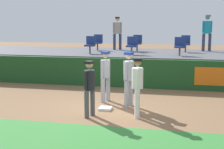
# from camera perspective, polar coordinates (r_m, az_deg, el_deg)

# --- Properties ---
(ground_plane) EXTENTS (60.00, 60.00, 0.00)m
(ground_plane) POSITION_cam_1_polar(r_m,az_deg,el_deg) (10.86, -0.50, -6.09)
(ground_plane) COLOR #846042
(grass_foreground_strip) EXTENTS (18.00, 2.80, 0.01)m
(grass_foreground_strip) POSITION_cam_1_polar(r_m,az_deg,el_deg) (8.07, -5.44, -11.65)
(grass_foreground_strip) COLOR #388438
(grass_foreground_strip) RESTS_ON ground_plane
(first_base) EXTENTS (0.40, 0.40, 0.08)m
(first_base) POSITION_cam_1_polar(r_m,az_deg,el_deg) (10.89, -1.14, -5.83)
(first_base) COLOR white
(first_base) RESTS_ON ground_plane
(player_fielder_home) EXTENTS (0.39, 0.57, 1.77)m
(player_fielder_home) POSITION_cam_1_polar(r_m,az_deg,el_deg) (9.95, 4.39, -1.49)
(player_fielder_home) COLOR white
(player_fielder_home) RESTS_ON ground_plane
(player_runner_visitor) EXTENTS (0.44, 0.47, 1.79)m
(player_runner_visitor) POSITION_cam_1_polar(r_m,az_deg,el_deg) (11.76, -1.13, 0.28)
(player_runner_visitor) COLOR #9EA3AD
(player_runner_visitor) RESTS_ON ground_plane
(player_coach_visitor) EXTENTS (0.43, 0.50, 1.84)m
(player_coach_visitor) POSITION_cam_1_polar(r_m,az_deg,el_deg) (11.07, 2.87, -0.14)
(player_coach_visitor) COLOR #9EA3AD
(player_coach_visitor) RESTS_ON ground_plane
(player_umpire) EXTENTS (0.41, 0.45, 1.69)m
(player_umpire) POSITION_cam_1_polar(r_m,az_deg,el_deg) (9.92, -3.87, -1.77)
(player_umpire) COLOR #4C4C51
(player_umpire) RESTS_ON ground_plane
(field_wall) EXTENTS (18.00, 0.26, 1.24)m
(field_wall) POSITION_cam_1_polar(r_m,az_deg,el_deg) (14.36, 2.96, 0.24)
(field_wall) COLOR #19471E
(field_wall) RESTS_ON ground_plane
(bleacher_platform) EXTENTS (18.00, 4.80, 1.28)m
(bleacher_platform) POSITION_cam_1_polar(r_m,az_deg,el_deg) (16.88, 4.35, 1.64)
(bleacher_platform) COLOR #59595E
(bleacher_platform) RESTS_ON ground_plane
(seat_back_left) EXTENTS (0.46, 0.44, 0.84)m
(seat_back_left) POSITION_cam_1_polar(r_m,az_deg,el_deg) (17.87, -2.44, 5.66)
(seat_back_left) COLOR #4C4C51
(seat_back_left) RESTS_ON bleacher_platform
(seat_front_center) EXTENTS (0.48, 0.44, 0.84)m
(seat_front_center) POSITION_cam_1_polar(r_m,az_deg,el_deg) (15.67, 3.42, 5.15)
(seat_front_center) COLOR #4C4C51
(seat_front_center) RESTS_ON bleacher_platform
(seat_front_left) EXTENTS (0.46, 0.44, 0.84)m
(seat_front_left) POSITION_cam_1_polar(r_m,az_deg,el_deg) (16.11, -3.73, 5.25)
(seat_front_left) COLOR #4C4C51
(seat_front_left) RESTS_ON bleacher_platform
(seat_back_right) EXTENTS (0.45, 0.44, 0.84)m
(seat_back_right) POSITION_cam_1_polar(r_m,az_deg,el_deg) (17.27, 12.47, 5.32)
(seat_back_right) COLOR #4C4C51
(seat_back_right) RESTS_ON bleacher_platform
(seat_front_right) EXTENTS (0.48, 0.44, 0.84)m
(seat_front_right) POSITION_cam_1_polar(r_m,az_deg,el_deg) (15.47, 11.50, 4.92)
(seat_front_right) COLOR #4C4C51
(seat_front_right) RESTS_ON bleacher_platform
(seat_back_center) EXTENTS (0.45, 0.44, 0.84)m
(seat_back_center) POSITION_cam_1_polar(r_m,az_deg,el_deg) (17.44, 4.35, 5.56)
(seat_back_center) COLOR #4C4C51
(seat_back_center) RESTS_ON bleacher_platform
(spectator_hooded) EXTENTS (0.51, 0.43, 1.86)m
(spectator_hooded) POSITION_cam_1_polar(r_m,az_deg,el_deg) (17.99, 15.94, 7.27)
(spectator_hooded) COLOR #33384C
(spectator_hooded) RESTS_ON bleacher_platform
(spectator_capped) EXTENTS (0.48, 0.41, 1.77)m
(spectator_capped) POSITION_cam_1_polar(r_m,az_deg,el_deg) (18.18, 0.92, 7.48)
(spectator_capped) COLOR #33384C
(spectator_capped) RESTS_ON bleacher_platform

